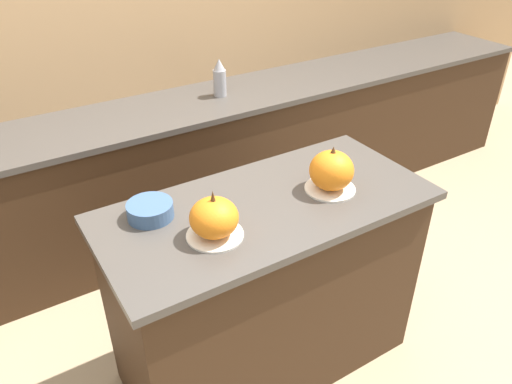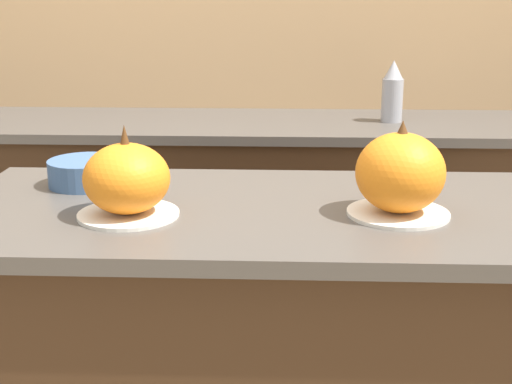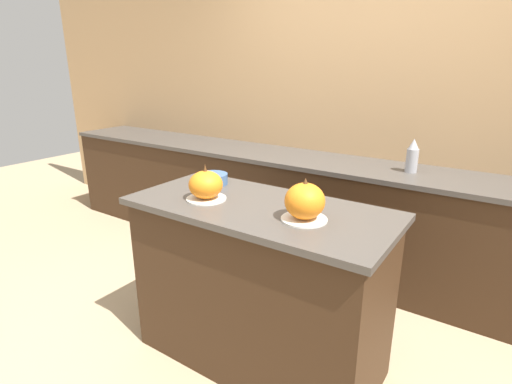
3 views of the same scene
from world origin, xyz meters
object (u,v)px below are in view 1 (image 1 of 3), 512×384
pumpkin_cake_left (214,219)px  bottle_tall (220,78)px  pumpkin_cake_right (331,172)px  mixing_bowl (150,210)px

pumpkin_cake_left → bottle_tall: bottle_tall is taller
pumpkin_cake_left → pumpkin_cake_right: (0.57, 0.03, 0.01)m
pumpkin_cake_left → pumpkin_cake_right: bearing=3.2°
pumpkin_cake_left → mixing_bowl: size_ratio=1.19×
pumpkin_cake_right → mixing_bowl: size_ratio=1.20×
pumpkin_cake_right → bottle_tall: bearing=82.7°
pumpkin_cake_right → mixing_bowl: (-0.73, 0.21, -0.06)m
pumpkin_cake_left → mixing_bowl: pumpkin_cake_left is taller
mixing_bowl → bottle_tall: bearing=50.5°
bottle_tall → mixing_bowl: (-0.89, -1.08, -0.05)m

